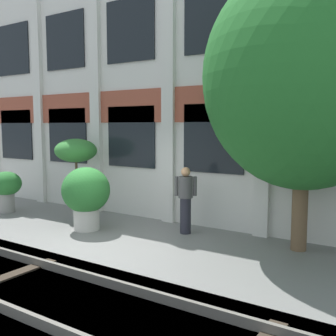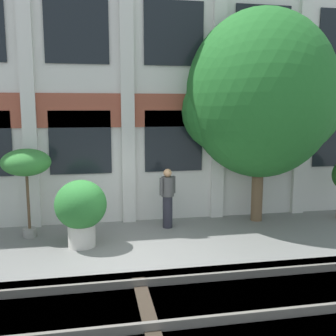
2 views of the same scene
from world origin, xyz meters
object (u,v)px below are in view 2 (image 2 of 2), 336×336
broadleaf_tree (260,99)px  resident_by_doorway (168,196)px  potted_plant_low_pan (26,164)px  potted_plant_glazed_jar (81,208)px

broadleaf_tree → resident_by_doorway: size_ratio=3.64×
potted_plant_low_pan → resident_by_doorway: bearing=1.8°
broadleaf_tree → potted_plant_low_pan: 6.33m
broadleaf_tree → potted_plant_glazed_jar: bearing=-165.6°
potted_plant_low_pan → potted_plant_glazed_jar: (1.29, -0.94, -0.91)m
broadleaf_tree → potted_plant_low_pan: bearing=-177.2°
potted_plant_low_pan → potted_plant_glazed_jar: bearing=-36.0°
potted_plant_glazed_jar → resident_by_doorway: resident_by_doorway is taller
potted_plant_glazed_jar → potted_plant_low_pan: bearing=144.0°
broadleaf_tree → resident_by_doorway: 3.66m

